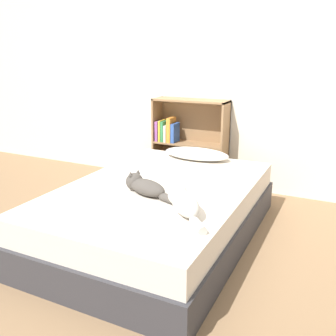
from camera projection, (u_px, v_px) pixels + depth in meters
ground_plane at (160, 236)px, 3.03m from camera, size 8.00×8.00×0.00m
wall_back at (222, 71)px, 3.90m from camera, size 8.00×0.06×2.50m
bed at (159, 212)px, 2.97m from camera, size 1.36×2.06×0.44m
pillow at (196, 154)px, 3.63m from camera, size 0.65×0.31×0.10m
cat_light at (184, 202)px, 2.40m from camera, size 0.41×0.44×0.16m
cat_dark at (145, 186)px, 2.71m from camera, size 0.49×0.26×0.15m
bookshelf at (188, 141)px, 4.13m from camera, size 0.82×0.26×0.96m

